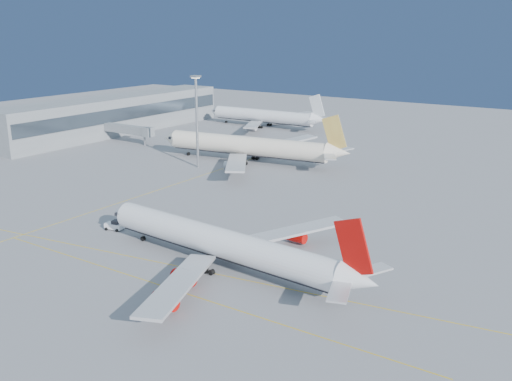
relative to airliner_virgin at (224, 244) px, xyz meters
The scene contains 9 objects.
ground 7.75m from the airliner_virgin, 160.71° to the left, with size 500.00×500.00×0.00m, color slate.
terminal 148.97m from the airliner_virgin, 144.23° to the left, with size 18.40×110.00×15.00m.
jet_bridge 123.65m from the airliner_virgin, 143.20° to the left, with size 23.60×3.60×6.90m.
taxiway_lines 22.73m from the airliner_virgin, 157.81° to the left, with size 118.86×140.00×0.02m.
airliner_virgin is the anchor object (origin of this frame).
airliner_etihad 84.74m from the airliner_virgin, 120.83° to the left, with size 66.82×61.26×17.45m.
airliner_third 153.19m from the airliner_virgin, 119.83° to the left, with size 59.66×55.14×16.03m.
pushback_tug 32.32m from the airliner_virgin, behind, with size 4.24×3.05×2.20m.
light_mast 80.06m from the airliner_virgin, 132.61° to the left, with size 2.45×2.45×28.32m.
Camera 1 is at (63.65, -78.80, 42.04)m, focal length 40.00 mm.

